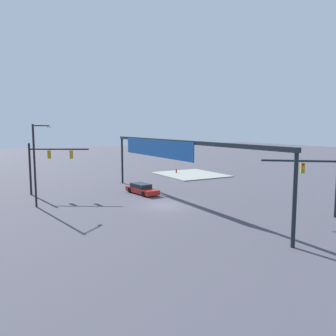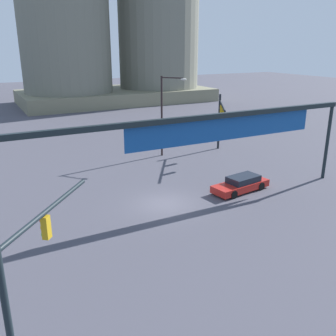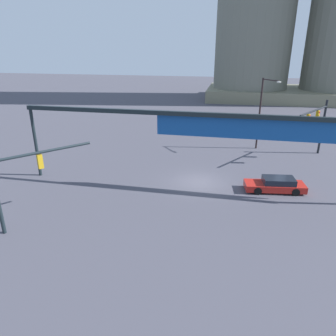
{
  "view_description": "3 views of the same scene",
  "coord_description": "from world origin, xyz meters",
  "px_view_note": "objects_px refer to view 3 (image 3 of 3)",
  "views": [
    {
      "loc": [
        -29.69,
        16.4,
        7.88
      ],
      "look_at": [
        2.93,
        -2.08,
        3.37
      ],
      "focal_mm": 36.59,
      "sensor_mm": 36.0,
      "label": 1
    },
    {
      "loc": [
        -11.49,
        -22.27,
        10.98
      ],
      "look_at": [
        1.11,
        1.53,
        2.14
      ],
      "focal_mm": 39.88,
      "sensor_mm": 36.0,
      "label": 2
    },
    {
      "loc": [
        2.6,
        -25.75,
        11.35
      ],
      "look_at": [
        -2.44,
        -1.62,
        1.76
      ],
      "focal_mm": 33.4,
      "sensor_mm": 36.0,
      "label": 3
    }
  ],
  "objects_px": {
    "traffic_signal_near_corner": "(20,175)",
    "sedan_car_approaching": "(276,185)",
    "streetlamp_curved_arm": "(262,109)",
    "traffic_signal_opposite_side": "(318,120)"
  },
  "relations": [
    {
      "from": "traffic_signal_near_corner",
      "to": "sedan_car_approaching",
      "type": "height_order",
      "value": "traffic_signal_near_corner"
    },
    {
      "from": "sedan_car_approaching",
      "to": "streetlamp_curved_arm",
      "type": "bearing_deg",
      "value": -93.96
    },
    {
      "from": "traffic_signal_opposite_side",
      "to": "sedan_car_approaching",
      "type": "distance_m",
      "value": 11.61
    },
    {
      "from": "traffic_signal_opposite_side",
      "to": "streetlamp_curved_arm",
      "type": "distance_m",
      "value": 5.98
    },
    {
      "from": "traffic_signal_near_corner",
      "to": "sedan_car_approaching",
      "type": "distance_m",
      "value": 19.53
    },
    {
      "from": "traffic_signal_near_corner",
      "to": "traffic_signal_opposite_side",
      "type": "bearing_deg",
      "value": -9.54
    },
    {
      "from": "traffic_signal_opposite_side",
      "to": "sedan_car_approaching",
      "type": "bearing_deg",
      "value": 5.44
    },
    {
      "from": "streetlamp_curved_arm",
      "to": "sedan_car_approaching",
      "type": "height_order",
      "value": "streetlamp_curved_arm"
    },
    {
      "from": "traffic_signal_near_corner",
      "to": "traffic_signal_opposite_side",
      "type": "distance_m",
      "value": 29.0
    },
    {
      "from": "streetlamp_curved_arm",
      "to": "sedan_car_approaching",
      "type": "xyz_separation_m",
      "value": [
        0.75,
        -11.73,
        -4.18
      ]
    }
  ]
}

